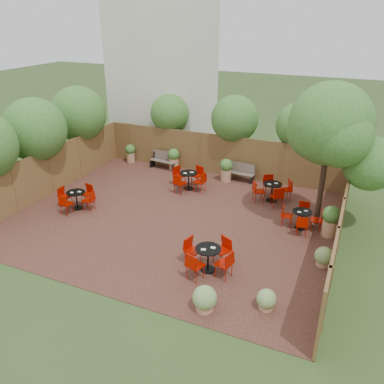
% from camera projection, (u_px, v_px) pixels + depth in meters
% --- Properties ---
extents(ground, '(80.00, 80.00, 0.00)m').
position_uv_depth(ground, '(175.00, 218.00, 15.50)').
color(ground, '#354F23').
rests_on(ground, ground).
extents(courtyard_paving, '(12.00, 10.00, 0.02)m').
position_uv_depth(courtyard_paving, '(174.00, 218.00, 15.50)').
color(courtyard_paving, '#351A15').
rests_on(courtyard_paving, ground).
extents(fence_back, '(12.00, 0.08, 2.00)m').
position_uv_depth(fence_back, '(219.00, 155.00, 19.25)').
color(fence_back, brown).
rests_on(fence_back, ground).
extents(fence_left, '(0.08, 10.00, 2.00)m').
position_uv_depth(fence_left, '(50.00, 171.00, 17.28)').
color(fence_left, brown).
rests_on(fence_left, ground).
extents(fence_right, '(0.08, 10.00, 2.00)m').
position_uv_depth(fence_right, '(340.00, 226.00, 12.89)').
color(fence_right, brown).
rests_on(fence_right, ground).
extents(neighbour_building, '(5.00, 4.00, 8.00)m').
position_uv_depth(neighbour_building, '(164.00, 77.00, 22.14)').
color(neighbour_building, silver).
rests_on(neighbour_building, ground).
extents(overhang_foliage, '(15.57, 10.67, 2.68)m').
position_uv_depth(overhang_foliage, '(124.00, 127.00, 17.31)').
color(overhang_foliage, '#366C23').
rests_on(overhang_foliage, ground).
extents(courtyard_tree, '(2.96, 2.89, 5.27)m').
position_uv_depth(courtyard_tree, '(330.00, 128.00, 13.60)').
color(courtyard_tree, black).
rests_on(courtyard_tree, courtyard_paving).
extents(park_bench_left, '(1.43, 0.60, 0.86)m').
position_uv_depth(park_bench_left, '(164.00, 160.00, 20.20)').
color(park_bench_left, brown).
rests_on(park_bench_left, courtyard_paving).
extents(park_bench_right, '(1.39, 0.55, 0.84)m').
position_uv_depth(park_bench_right, '(240.00, 172.00, 18.71)').
color(park_bench_right, brown).
rests_on(park_bench_right, courtyard_paving).
extents(bistro_tables, '(10.08, 7.33, 0.91)m').
position_uv_depth(bistro_tables, '(208.00, 205.00, 15.47)').
color(bistro_tables, black).
rests_on(bistro_tables, courtyard_paving).
extents(planters, '(11.10, 4.29, 1.15)m').
position_uv_depth(planters, '(216.00, 175.00, 17.97)').
color(planters, '#B07C58').
rests_on(planters, courtyard_paving).
extents(low_shrubs, '(3.28, 4.04, 0.72)m').
position_uv_depth(low_shrubs, '(260.00, 285.00, 11.18)').
color(low_shrubs, '#B07C58').
rests_on(low_shrubs, courtyard_paving).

